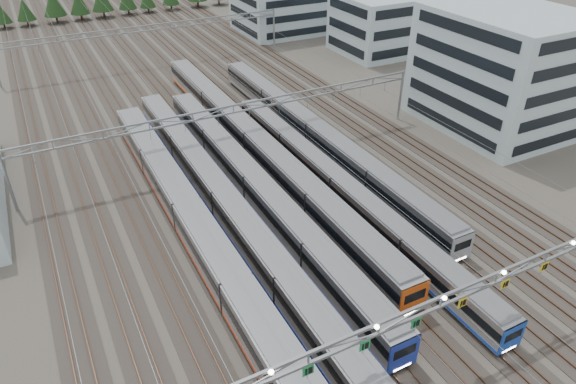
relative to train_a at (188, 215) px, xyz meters
name	(u,v)px	position (x,y,z in m)	size (l,w,h in m)	color
ground	(426,367)	(11.25, -26.41, -2.32)	(400.00, 400.00, 0.00)	#47423A
track_bed	(134,39)	(11.25, 73.59, -0.83)	(54.00, 260.00, 5.42)	#2D2823
train_a	(188,215)	(0.00, 0.00, 0.00)	(3.17, 55.56, 4.14)	black
train_b	(224,202)	(4.50, 0.71, -0.18)	(2.90, 62.88, 3.78)	black
train_c	(255,187)	(9.00, 2.16, -0.16)	(2.93, 56.37, 3.82)	black
train_d	(255,144)	(13.50, 12.25, -0.05)	(3.09, 67.91, 4.04)	black
train_e	(339,187)	(18.00, -2.23, -0.38)	(2.61, 52.78, 3.39)	black
train_f	(315,133)	(22.50, 11.39, -0.19)	(2.89, 59.02, 3.77)	black
gantry_near	(441,305)	(11.20, -26.53, 4.76)	(56.36, 0.61, 8.08)	gray
gantry_mid	(234,115)	(11.25, 13.59, 4.06)	(56.36, 0.36, 8.00)	gray
gantry_far	(147,33)	(11.25, 58.59, 4.06)	(56.36, 0.36, 8.00)	gray
depot_bldg_south	(502,70)	(51.20, 5.56, 6.32)	(18.00, 22.00, 17.29)	#A5BEC6
depot_bldg_mid	(375,25)	(56.00, 44.19, 3.63)	(14.00, 16.00, 11.90)	#A5BEC6
depot_bldg_north	(285,2)	(47.35, 68.84, 4.44)	(22.00, 18.00, 13.52)	#A5BEC6
treeline	(90,2)	(7.20, 102.40, 1.91)	(87.50, 5.60, 7.02)	#332114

